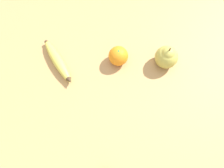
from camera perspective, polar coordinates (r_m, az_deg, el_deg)
ground_plane at (r=0.79m, az=-7.74°, el=-2.92°), size 3.00×3.00×0.00m
banana at (r=0.84m, az=-13.91°, el=5.75°), size 0.19×0.14×0.04m
orange at (r=0.80m, az=1.66°, el=7.33°), size 0.07×0.07×0.07m
pear at (r=0.81m, az=14.06°, el=6.97°), size 0.08×0.08×0.10m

